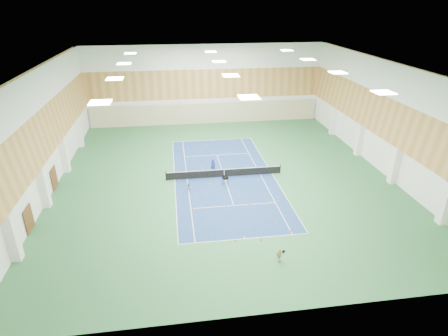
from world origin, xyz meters
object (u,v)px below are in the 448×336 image
object	(u,v)px
tennis_net	(224,172)
ball_cart	(225,180)
coach	(213,165)
child_apron	(279,255)
child_court	(189,187)

from	to	relation	value
tennis_net	ball_cart	bearing A→B (deg)	-94.62
coach	ball_cart	xyz separation A→B (m)	(0.93, -3.50, -0.28)
child_apron	ball_cart	size ratio (longest dim) A/B	1.17
ball_cart	child_apron	bearing A→B (deg)	-91.13
child_apron	coach	bearing A→B (deg)	82.24
tennis_net	child_apron	world-z (taller)	child_apron
child_apron	child_court	bearing A→B (deg)	98.51
coach	child_apron	xyz separation A→B (m)	(3.09, -16.76, -0.19)
coach	ball_cart	size ratio (longest dim) A/B	1.56
tennis_net	coach	world-z (taller)	coach
child_apron	ball_cart	bearing A→B (deg)	81.04
tennis_net	coach	size ratio (longest dim) A/B	8.28
child_apron	tennis_net	bearing A→B (deg)	79.38
tennis_net	coach	bearing A→B (deg)	122.96
child_court	ball_cart	xyz separation A→B (m)	(3.89, 1.24, -0.08)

